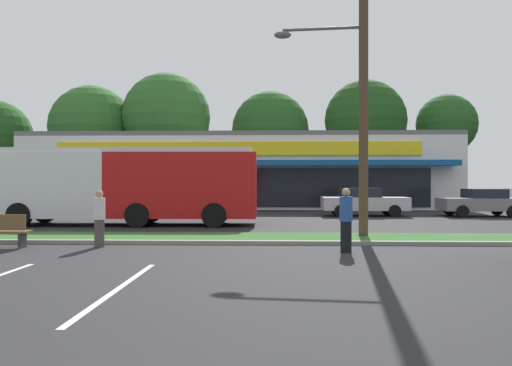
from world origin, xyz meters
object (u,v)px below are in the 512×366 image
Objects in this scene: city_bus at (124,184)px; pedestrian_mid at (346,220)px; car_3 at (40,201)px; car_4 at (481,202)px; bus_stop_bench at (0,230)px; car_1 at (364,202)px; pedestrian_by_pole at (99,218)px; utility_pole at (359,81)px.

pedestrian_mid is at bearing 135.38° from city_bus.
car_3 is 1.12× the size of car_4.
car_3 reaches higher than bus_stop_bench.
pedestrian_by_pole is at bearing -127.73° from car_1.
utility_pole is 5.92× the size of bus_stop_bench.
bus_stop_bench is 0.34× the size of car_3.
car_1 is 2.78× the size of pedestrian_by_pole.
utility_pole reaches higher than city_bus.
pedestrian_mid reaches higher than car_3.
pedestrian_by_pole reaches higher than car_1.
utility_pole reaches higher than pedestrian_by_pole.
bus_stop_bench is 2.75m from pedestrian_by_pole.
car_1 reaches higher than car_4.
pedestrian_by_pole is at bearing 124.94° from pedestrian_mid.
city_bus is 11.39m from pedestrian_mid.
car_4 reaches higher than bus_stop_bench.
utility_pole reaches higher than car_4.
car_3 reaches higher than car_1.
car_4 is (17.34, 5.54, -1.01)m from city_bus.
pedestrian_by_pole is (-15.94, -12.54, 0.06)m from car_4.
city_bus is 18.23m from car_4.
car_1 is 2.66× the size of pedestrian_mid.
car_3 is at bearing -150.26° from pedestrian_by_pole.
car_3 is at bearing -68.76° from bus_stop_bench.
city_bus reaches higher than pedestrian_by_pole.
car_3 is 23.61m from car_4.
pedestrian_by_pole is at bearing -173.63° from bus_stop_bench.
car_3 is (-17.46, -0.22, 0.03)m from car_1.
utility_pole is at bearing -166.96° from bus_stop_bench.
car_1 is at bearing -154.35° from city_bus.
city_bus is at bearing -170.63° from pedestrian_by_pole.
bus_stop_bench is at bearing 128.65° from pedestrian_mid.
car_4 is (8.26, 10.44, -4.32)m from utility_pole.
utility_pole is at bearing 150.50° from city_bus.
car_1 is at bearing 78.69° from utility_pole.
utility_pole reaches higher than car_1.
city_bus is 2.53× the size of car_1.
bus_stop_bench is 22.65m from car_4.
pedestrian_by_pole is (1.40, -7.00, -0.95)m from city_bus.
bus_stop_bench is at bearing -85.55° from pedestrian_by_pole.
car_3 is at bearing 0.26° from car_4.
pedestrian_by_pole reaches higher than car_4.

